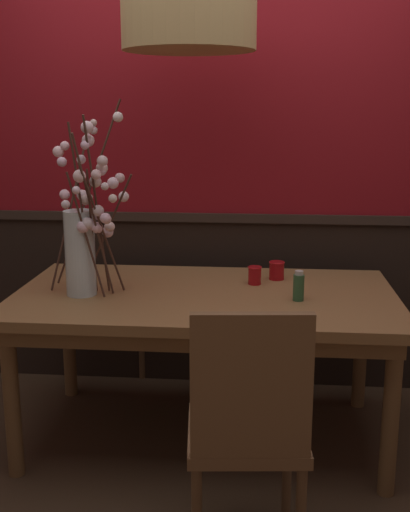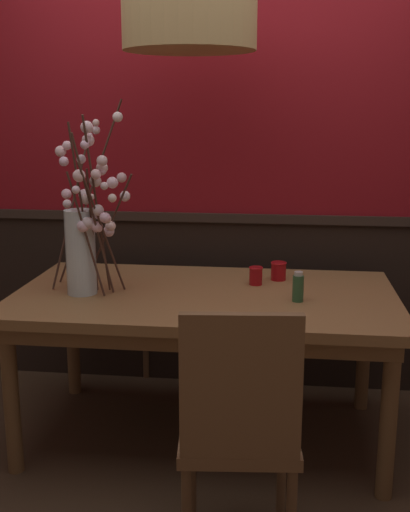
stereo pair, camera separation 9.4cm
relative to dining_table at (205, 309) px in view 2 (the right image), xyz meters
The scene contains 11 objects.
ground_plane 0.66m from the dining_table, ahead, with size 24.00×24.00×0.00m, color #422D1E.
back_wall 1.04m from the dining_table, 90.00° to the left, with size 5.53×0.14×2.84m.
dining_table is the anchor object (origin of this frame).
chair_far_side_right 0.97m from the dining_table, 72.36° to the left, with size 0.44×0.43×0.97m.
chair_near_side_right 0.93m from the dining_table, 75.79° to the right, with size 0.44×0.43×0.97m.
chair_far_side_left 0.98m from the dining_table, 106.07° to the left, with size 0.45×0.45×0.87m.
vase_with_blossoms 0.66m from the dining_table, behind, with size 0.42×0.47×0.89m.
candle_holder_nearer_center 0.45m from the dining_table, 38.42° to the left, with size 0.08×0.08×0.09m.
candle_holder_nearer_edge 0.31m from the dining_table, 35.85° to the left, with size 0.07×0.07×0.09m.
condiment_bottle 0.46m from the dining_table, 11.71° to the right, with size 0.05×0.05×0.14m.
pendant_lamp 1.32m from the dining_table, 142.69° to the left, with size 0.59×0.59×1.01m.
Camera 2 is at (0.35, -2.83, 1.57)m, focal length 44.40 mm.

